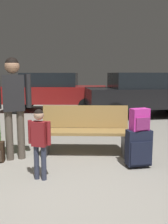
{
  "coord_description": "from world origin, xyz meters",
  "views": [
    {
      "loc": [
        -0.17,
        -2.65,
        1.47
      ],
      "look_at": [
        0.16,
        1.3,
        0.85
      ],
      "focal_mm": 39.14,
      "sensor_mm": 36.0,
      "label": 1
    }
  ],
  "objects_px": {
    "backpack_bright": "(140,120)",
    "parked_car_near": "(145,93)",
    "bench": "(85,131)",
    "child": "(39,137)",
    "parked_car_far": "(53,91)",
    "adult": "(13,98)",
    "suitcase": "(139,148)"
  },
  "relations": [
    {
      "from": "adult",
      "to": "parked_car_near",
      "type": "relative_size",
      "value": 0.42
    },
    {
      "from": "backpack_bright",
      "to": "parked_car_near",
      "type": "relative_size",
      "value": 0.08
    },
    {
      "from": "adult",
      "to": "parked_car_far",
      "type": "bearing_deg",
      "value": 85.55
    },
    {
      "from": "parked_car_near",
      "to": "adult",
      "type": "bearing_deg",
      "value": -131.99
    },
    {
      "from": "adult",
      "to": "parked_car_far",
      "type": "height_order",
      "value": "adult"
    },
    {
      "from": "suitcase",
      "to": "parked_car_near",
      "type": "relative_size",
      "value": 0.14
    },
    {
      "from": "suitcase",
      "to": "child",
      "type": "bearing_deg",
      "value": -168.01
    },
    {
      "from": "parked_car_far",
      "to": "parked_car_near",
      "type": "distance_m",
      "value": 3.57
    },
    {
      "from": "backpack_bright",
      "to": "parked_car_far",
      "type": "relative_size",
      "value": 0.08
    },
    {
      "from": "parked_car_far",
      "to": "child",
      "type": "bearing_deg",
      "value": -89.43
    },
    {
      "from": "suitcase",
      "to": "parked_car_near",
      "type": "bearing_deg",
      "value": 70.4
    },
    {
      "from": "bench",
      "to": "adult",
      "type": "bearing_deg",
      "value": -172.27
    },
    {
      "from": "backpack_bright",
      "to": "adult",
      "type": "distance_m",
      "value": 2.11
    },
    {
      "from": "bench",
      "to": "suitcase",
      "type": "bearing_deg",
      "value": -42.57
    },
    {
      "from": "suitcase",
      "to": "child",
      "type": "relative_size",
      "value": 0.6
    },
    {
      "from": "bench",
      "to": "parked_car_near",
      "type": "relative_size",
      "value": 0.39
    },
    {
      "from": "backpack_bright",
      "to": "parked_car_near",
      "type": "bearing_deg",
      "value": 70.42
    },
    {
      "from": "parked_car_far",
      "to": "parked_car_near",
      "type": "height_order",
      "value": "same"
    },
    {
      "from": "parked_car_near",
      "to": "child",
      "type": "bearing_deg",
      "value": -122.56
    },
    {
      "from": "adult",
      "to": "parked_car_near",
      "type": "xyz_separation_m",
      "value": [
        3.65,
        4.06,
        -0.27
      ]
    },
    {
      "from": "suitcase",
      "to": "child",
      "type": "height_order",
      "value": "child"
    },
    {
      "from": "backpack_bright",
      "to": "parked_car_far",
      "type": "bearing_deg",
      "value": 104.32
    },
    {
      "from": "bench",
      "to": "parked_car_far",
      "type": "bearing_deg",
      "value": 98.22
    },
    {
      "from": "bench",
      "to": "child",
      "type": "bearing_deg",
      "value": -124.69
    },
    {
      "from": "child",
      "to": "parked_car_far",
      "type": "xyz_separation_m",
      "value": [
        -0.06,
        6.49,
        0.19
      ]
    },
    {
      "from": "child",
      "to": "adult",
      "type": "xyz_separation_m",
      "value": [
        -0.5,
        0.88,
        0.46
      ]
    },
    {
      "from": "backpack_bright",
      "to": "adult",
      "type": "height_order",
      "value": "adult"
    },
    {
      "from": "bench",
      "to": "parked_car_near",
      "type": "height_order",
      "value": "parked_car_near"
    },
    {
      "from": "backpack_bright",
      "to": "child",
      "type": "height_order",
      "value": "child"
    },
    {
      "from": "backpack_bright",
      "to": "bench",
      "type": "bearing_deg",
      "value": 137.46
    },
    {
      "from": "suitcase",
      "to": "adult",
      "type": "xyz_separation_m",
      "value": [
        -2.01,
        0.56,
        0.75
      ]
    },
    {
      "from": "suitcase",
      "to": "parked_car_far",
      "type": "xyz_separation_m",
      "value": [
        -1.57,
        6.17,
        0.48
      ]
    }
  ]
}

